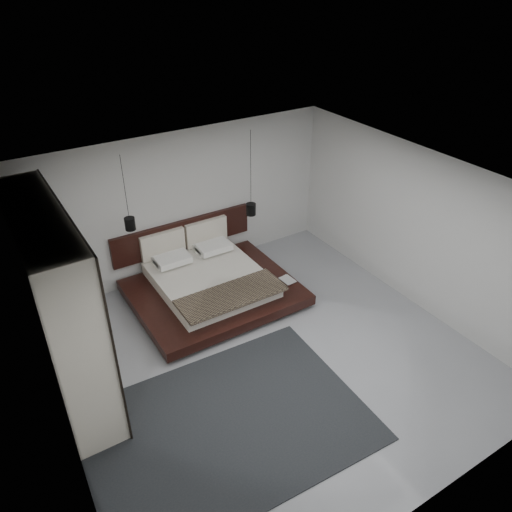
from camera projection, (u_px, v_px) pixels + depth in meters
floor at (268, 356)px, 7.83m from camera, size 6.00×6.00×0.00m
ceiling at (271, 192)px, 6.37m from camera, size 6.00×6.00×0.00m
wall_back at (181, 205)px, 9.27m from camera, size 6.00×0.00×6.00m
wall_front at (436, 428)px, 4.93m from camera, size 6.00×0.00×6.00m
wall_left at (52, 360)px, 5.75m from camera, size 0.00×6.00×6.00m
wall_right at (417, 229)px, 8.45m from camera, size 0.00×6.00×6.00m
lattice_screen at (20, 268)px, 7.59m from camera, size 0.05×0.90×2.60m
bed at (210, 283)px, 9.04m from camera, size 2.82×2.41×1.08m
book_lower at (283, 282)px, 9.10m from camera, size 0.23×0.29×0.02m
book_upper at (283, 282)px, 9.06m from camera, size 0.22×0.29×0.02m
pendant_left at (130, 224)px, 8.15m from camera, size 0.17×0.17×1.29m
pendant_right at (251, 209)px, 9.37m from camera, size 0.19×0.19×1.63m
wardrobe at (58, 306)px, 6.63m from camera, size 0.67×2.83×2.78m
rug at (227, 424)px, 6.69m from camera, size 3.79×2.78×0.02m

